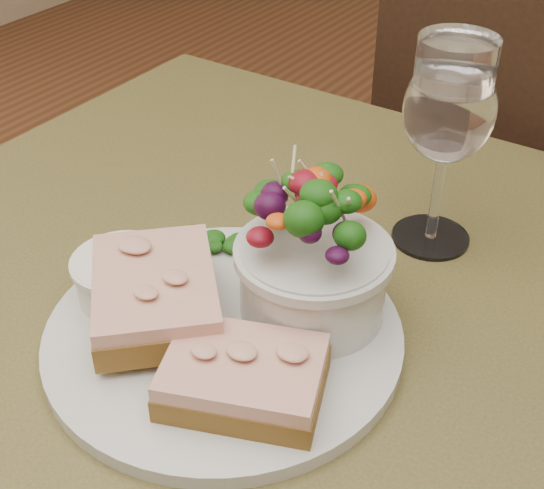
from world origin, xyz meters
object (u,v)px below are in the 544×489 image
Objects in this scene: salad_bowl at (314,249)px; dinner_plate at (224,335)px; ramekin at (124,276)px; cafe_table at (258,408)px; chair_far at (523,335)px; wine_glass at (448,116)px; sandwich_front at (244,377)px; sandwich_back at (155,293)px.

dinner_plate is at bearing -129.07° from salad_bowl.
salad_bowl is (0.13, 0.07, 0.04)m from ramekin.
cafe_table is at bearing -148.54° from salad_bowl.
chair_far reaches higher than cafe_table.
dinner_plate is 1.55× the size of wine_glass.
salad_bowl reaches higher than sandwich_front.
salad_bowl reaches higher than ramekin.
sandwich_front is 1.01× the size of salad_bowl.
cafe_table is 0.16m from sandwich_front.
sandwich_front is at bearing 97.59° from chair_far.
salad_bowl is at bearing 50.93° from dinner_plate.
ramekin is at bearing -143.20° from sandwich_back.
sandwich_back is 0.04m from ramekin.
wine_glass is (0.13, 0.23, 0.09)m from sandwich_back.
wine_glass is (0.03, 0.16, 0.05)m from salad_bowl.
dinner_plate is at bearing 7.15° from ramekin.
ramekin is at bearing -155.69° from cafe_table.
wine_glass is (0.02, 0.26, 0.10)m from sandwich_front.
sandwich_front reaches higher than cafe_table.
cafe_table is at bearing 93.34° from chair_far.
salad_bowl is at bearing 72.53° from sandwich_front.
chair_far is at bearing 124.16° from sandwich_back.
wine_glass reaches higher than ramekin.
chair_far is 7.09× the size of salad_bowl.
wine_glass is at bearing 78.87° from salad_bowl.
ramekin is at bearing -126.35° from wine_glass.
sandwich_back is 0.28m from wine_glass.
dinner_plate reaches higher than cafe_table.
salad_bowl is (-0.05, -0.61, 0.53)m from chair_far.
sandwich_front is (0.04, -0.08, 0.13)m from cafe_table.
cafe_table is 5.26× the size of sandwich_back.
dinner_plate is 0.10m from salad_bowl.
dinner_plate is at bearing 93.06° from chair_far.
sandwich_front is (0.05, -0.04, 0.02)m from dinner_plate.
sandwich_back is (-0.05, -0.02, 0.03)m from dinner_plate.
ramekin is at bearing 145.76° from sandwich_front.
cafe_table is at bearing 24.31° from ramekin.
ramekin is 0.15m from salad_bowl.
chair_far reaches higher than dinner_plate.
ramekin is at bearing -172.85° from dinner_plate.
salad_bowl is (-0.01, 0.10, 0.04)m from sandwich_front.
wine_glass is at bearing 70.39° from dinner_plate.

